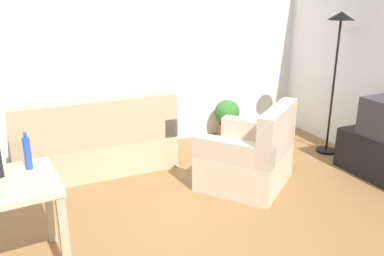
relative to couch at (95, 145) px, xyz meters
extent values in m
cube|color=olive|center=(0.66, -1.59, -0.32)|extent=(5.20, 4.40, 0.02)
cube|color=white|center=(0.66, 0.61, 1.04)|extent=(5.20, 0.10, 2.70)
cube|color=tan|center=(0.00, 0.06, -0.11)|extent=(1.82, 0.84, 0.40)
cube|color=tan|center=(0.00, -0.28, 0.35)|extent=(1.82, 0.16, 0.52)
cube|color=tan|center=(0.83, 0.06, 0.20)|extent=(0.16, 0.84, 0.22)
cube|color=tan|center=(-0.83, 0.06, 0.20)|extent=(0.16, 0.84, 0.22)
cylinder|color=black|center=(2.91, -0.72, -0.29)|extent=(0.26, 0.26, 0.03)
cylinder|color=black|center=(2.91, -0.72, 0.56)|extent=(0.03, 0.03, 1.68)
cone|color=black|center=(2.91, -0.72, 1.45)|extent=(0.32, 0.32, 0.10)
cube|color=tan|center=(-0.62, -1.93, 0.05)|extent=(0.06, 0.06, 0.72)
cube|color=tan|center=(-0.66, -1.32, 0.05)|extent=(0.06, 0.06, 0.72)
cylinder|color=brown|center=(1.96, 0.31, -0.20)|extent=(0.24, 0.24, 0.22)
sphere|color=#2D6B28|center=(1.96, 0.31, 0.08)|extent=(0.36, 0.36, 0.36)
cube|color=beige|center=(1.41, -1.06, -0.11)|extent=(1.23, 1.21, 0.40)
cube|color=#C0AD91|center=(1.62, -1.33, 0.35)|extent=(0.81, 0.67, 0.52)
cube|color=#C8B597|center=(1.71, -0.83, 0.20)|extent=(0.64, 0.76, 0.22)
cube|color=#C8B597|center=(1.12, -1.28, 0.20)|extent=(0.64, 0.76, 0.22)
cylinder|color=#2347A3|center=(-0.77, -1.47, 0.58)|extent=(0.05, 0.05, 0.25)
cylinder|color=#2347A3|center=(-0.77, -1.47, 0.73)|extent=(0.02, 0.02, 0.04)
camera|label=1|loc=(-0.83, -4.52, 1.72)|focal=37.68mm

